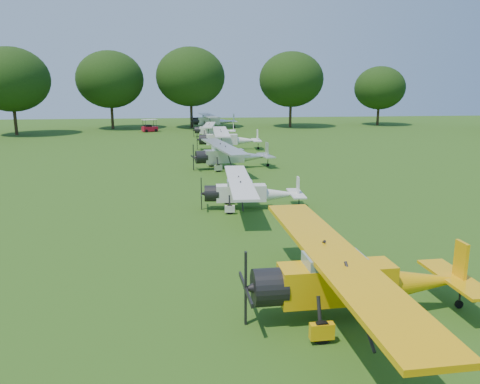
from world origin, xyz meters
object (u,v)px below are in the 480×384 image
object	(u,v)px
aircraft_2	(354,276)
aircraft_4	(230,154)
aircraft_7	(212,120)
golf_cart	(149,128)
aircraft_6	(213,129)
aircraft_5	(227,138)
aircraft_3	(249,190)

from	to	relation	value
aircraft_2	aircraft_4	bearing A→B (deg)	90.88
aircraft_7	golf_cart	xyz separation A→B (m)	(-9.81, -5.05, -0.75)
aircraft_2	aircraft_6	distance (m)	51.05
aircraft_5	aircraft_6	xyz separation A→B (m)	(-0.66, 12.80, -0.23)
aircraft_2	aircraft_7	xyz separation A→B (m)	(-0.23, 64.11, 0.03)
aircraft_2	golf_cart	world-z (taller)	aircraft_2
aircraft_2	aircraft_4	size ratio (longest dim) A/B	1.05
aircraft_3	golf_cart	distance (m)	46.74
aircraft_7	aircraft_4	bearing A→B (deg)	-96.47
golf_cart	aircraft_2	bearing A→B (deg)	-104.57
aircraft_2	aircraft_5	world-z (taller)	aircraft_2
aircraft_4	aircraft_5	xyz separation A→B (m)	(0.83, 11.87, 0.03)
aircraft_6	aircraft_7	size ratio (longest dim) A/B	0.78
aircraft_2	golf_cart	xyz separation A→B (m)	(-10.03, 59.06, -0.72)
aircraft_5	aircraft_6	distance (m)	12.82
aircraft_3	aircraft_4	size ratio (longest dim) A/B	0.86
aircraft_4	golf_cart	xyz separation A→B (m)	(-8.91, 32.68, -0.65)
aircraft_5	golf_cart	size ratio (longest dim) A/B	4.53
aircraft_2	aircraft_7	distance (m)	64.11
aircraft_3	golf_cart	bearing A→B (deg)	103.27
aircraft_3	aircraft_4	world-z (taller)	aircraft_4
aircraft_6	aircraft_7	world-z (taller)	aircraft_7
aircraft_5	aircraft_3	bearing A→B (deg)	-90.04
aircraft_6	aircraft_7	distance (m)	13.09
aircraft_5	aircraft_7	bearing A→B (deg)	92.29
aircraft_6	aircraft_5	bearing A→B (deg)	-80.01
aircraft_4	aircraft_5	world-z (taller)	aircraft_5
aircraft_4	golf_cart	bearing A→B (deg)	96.16
aircraft_5	aircraft_7	world-z (taller)	aircraft_7
aircraft_2	aircraft_7	size ratio (longest dim) A/B	0.97
aircraft_3	aircraft_6	size ratio (longest dim) A/B	1.02
aircraft_2	aircraft_4	xyz separation A→B (m)	(-1.12, 26.38, -0.08)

